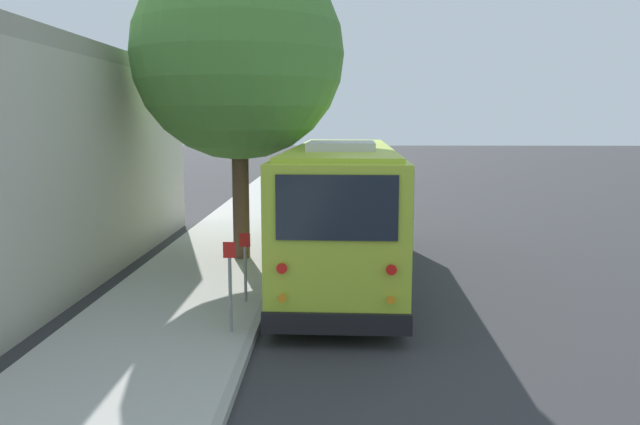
# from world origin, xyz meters

# --- Properties ---
(ground_plane) EXTENTS (160.00, 160.00, 0.00)m
(ground_plane) POSITION_xyz_m (0.00, 0.00, 0.00)
(ground_plane) COLOR #333335
(sidewalk_slab) EXTENTS (80.00, 3.40, 0.15)m
(sidewalk_slab) POSITION_xyz_m (0.00, 3.21, 0.07)
(sidewalk_slab) COLOR #B2AFA8
(sidewalk_slab) RESTS_ON ground
(curb_strip) EXTENTS (80.00, 0.14, 0.15)m
(curb_strip) POSITION_xyz_m (0.00, 1.44, 0.07)
(curb_strip) COLOR #9D9A94
(curb_strip) RESTS_ON ground
(shuttle_bus) EXTENTS (10.93, 2.90, 3.37)m
(shuttle_bus) POSITION_xyz_m (1.20, -0.21, 1.81)
(shuttle_bus) COLOR #ADC633
(shuttle_bus) RESTS_ON ground
(parked_sedan_navy) EXTENTS (4.17, 1.77, 1.32)m
(parked_sedan_navy) POSITION_xyz_m (12.06, 0.36, 0.61)
(parked_sedan_navy) COLOR #19234C
(parked_sedan_navy) RESTS_ON ground
(parked_sedan_black) EXTENTS (4.46, 1.79, 1.33)m
(parked_sedan_black) POSITION_xyz_m (18.92, 0.43, 0.62)
(parked_sedan_black) COLOR black
(parked_sedan_black) RESTS_ON ground
(parked_sedan_maroon) EXTENTS (4.47, 1.95, 1.29)m
(parked_sedan_maroon) POSITION_xyz_m (26.01, 0.27, 0.60)
(parked_sedan_maroon) COLOR maroon
(parked_sedan_maroon) RESTS_ON ground
(parked_sedan_silver) EXTENTS (4.53, 1.74, 1.31)m
(parked_sedan_silver) POSITION_xyz_m (31.84, 0.47, 0.61)
(parked_sedan_silver) COLOR #A8AAAF
(parked_sedan_silver) RESTS_ON ground
(parked_sedan_blue) EXTENTS (4.43, 1.96, 1.27)m
(parked_sedan_blue) POSITION_xyz_m (38.13, 0.42, 0.59)
(parked_sedan_blue) COLOR navy
(parked_sedan_blue) RESTS_ON ground
(street_tree) EXTENTS (5.48, 5.48, 8.95)m
(street_tree) POSITION_xyz_m (2.44, 2.50, 5.90)
(street_tree) COLOR brown
(street_tree) RESTS_ON sidewalk_slab
(sign_post_near) EXTENTS (0.06, 0.22, 1.61)m
(sign_post_near) POSITION_xyz_m (-3.70, 1.81, 0.98)
(sign_post_near) COLOR gray
(sign_post_near) RESTS_ON sidewalk_slab
(sign_post_far) EXTENTS (0.06, 0.22, 1.42)m
(sign_post_far) POSITION_xyz_m (-1.86, 1.81, 0.88)
(sign_post_far) COLOR gray
(sign_post_far) RESTS_ON sidewalk_slab
(fire_hydrant) EXTENTS (0.22, 0.22, 0.81)m
(fire_hydrant) POSITION_xyz_m (8.48, 1.89, 0.55)
(fire_hydrant) COLOR red
(fire_hydrant) RESTS_ON sidewalk_slab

